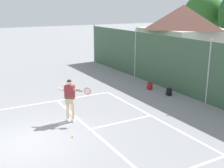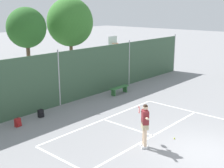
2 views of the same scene
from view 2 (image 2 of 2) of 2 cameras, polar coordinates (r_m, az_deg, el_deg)
The scene contains 9 objects.
ground_plane at distance 12.59m, azimuth 17.46°, elevation -12.53°, with size 120.00×120.00×0.00m, color gray.
court_markings at distance 12.83m, azimuth 14.78°, elevation -11.79°, with size 8.30×11.10×0.01m.
chainlink_fence at distance 17.38m, azimuth -10.13°, elevation 0.93°, with size 26.09×0.09×3.29m.
basketball_hoop at distance 22.10m, azimuth 0.03°, elevation 5.99°, with size 0.90×0.67×3.55m.
tennis_player at distance 12.13m, azimuth 6.31°, elevation -7.22°, with size 0.94×1.16×1.85m.
tennis_ball at distance 13.47m, azimuth 11.85°, elevation -10.14°, with size 0.07×0.07×0.07m, color #CCE033.
backpack_red at distance 15.13m, azimuth -17.59°, elevation -7.07°, with size 0.30×0.27×0.46m.
backpack_black at distance 16.05m, azimuth -13.47°, elevation -5.53°, with size 0.29×0.25×0.46m.
courtside_bench at distance 19.66m, azimuth 1.42°, elevation -0.90°, with size 1.60×0.36×0.48m.
Camera 2 is at (-10.44, -4.30, 5.58)m, focal length 47.73 mm.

